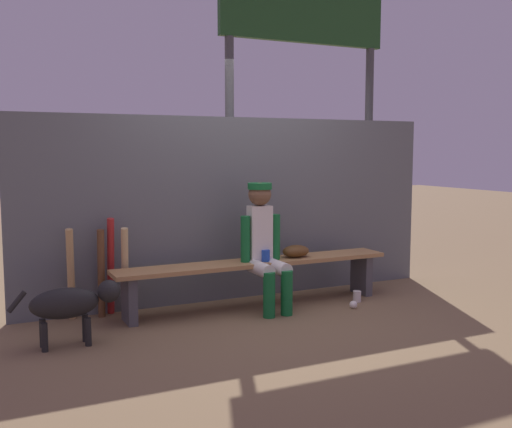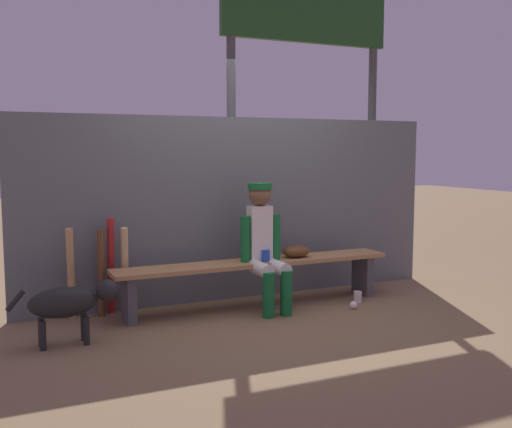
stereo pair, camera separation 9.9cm
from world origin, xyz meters
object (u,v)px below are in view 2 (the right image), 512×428
Objects in this scene: bat_aluminum_red at (111,266)px; dog at (71,302)px; bat_wood_dark at (101,273)px; scoreboard at (311,49)px; bat_wood_tan at (71,274)px; cup_on_bench at (266,256)px; baseball at (353,305)px; baseball_glove at (296,251)px; bat_wood_natural at (125,271)px; dugout_bench at (256,270)px; cup_on_ground at (358,297)px; player_seated at (265,242)px.

bat_aluminum_red is 0.86m from dog.
dog is at bearing -122.07° from bat_aluminum_red.
scoreboard is at bearing 17.41° from bat_wood_dark.
bat_wood_tan is 7.60× the size of cup_on_bench.
baseball is at bearing -16.35° from bat_wood_tan.
baseball_glove is 0.31× the size of bat_aluminum_red.
bat_wood_tan is at bearing 177.68° from bat_wood_natural.
bat_wood_natural is (-1.20, 0.26, 0.05)m from dugout_bench.
bat_wood_natural is 2.28m from cup_on_ground.
cup_on_ground is (2.31, -0.57, -0.40)m from bat_aluminum_red.
dog is (-0.10, -0.69, -0.08)m from bat_wood_tan.
dugout_bench is 2.30× the size of player_seated.
player_seated reaches higher than bat_wood_tan.
dugout_bench is 1.44m from bat_wood_dark.
bat_aluminum_red is at bearing 164.47° from cup_on_bench.
bat_wood_dark reaches higher than baseball_glove.
player_seated is 4.29× the size of baseball_glove.
baseball_glove reaches higher than cup_on_bench.
bat_wood_dark is 3.56m from scoreboard.
cup_on_bench is 0.13× the size of dog.
bat_aluminum_red reaches higher than baseball.
cup_on_bench is at bearing 153.31° from baseball.
baseball_glove is at bearing -125.28° from scoreboard.
baseball is at bearing -132.79° from cup_on_ground.
player_seated is at bearing 9.61° from dog.
scoreboard is at bearing 54.72° from baseball_glove.
cup_on_ground is (0.99, -0.26, -0.30)m from dugout_bench.
bat_wood_dark is (-0.10, -0.05, -0.05)m from bat_aluminum_red.
cup_on_ground reaches higher than baseball.
cup_on_bench is at bearing 50.65° from player_seated.
bat_wood_tan is 0.99× the size of dog.
baseball is at bearing -19.43° from bat_wood_natural.
bat_wood_tan is 2.62m from baseball.
scoreboard is at bearing 26.69° from dog.
bat_wood_natural is at bearing 166.63° from cup_on_ground.
cup_on_ground is at bearing -14.90° from dugout_bench.
baseball_glove reaches higher than dugout_bench.
dog reaches higher than dugout_bench.
scoreboard reaches higher than bat_wood_tan.
baseball is at bearing -26.69° from cup_on_bench.
scoreboard reaches higher than cup_on_ground.
dog is at bearing -166.83° from dugout_bench.
baseball_glove is at bearing 15.22° from player_seated.
bat_wood_natural reaches higher than dugout_bench.
bat_aluminum_red is 0.24× the size of scoreboard.
scoreboard is at bearing 81.13° from cup_on_ground.
dog is (-2.97, -1.50, -2.34)m from scoreboard.
scoreboard reaches higher than bat_wood_natural.
bat_wood_natural is 0.21m from bat_wood_dark.
bat_wood_dark is (-1.85, 0.26, -0.11)m from baseball_glove.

